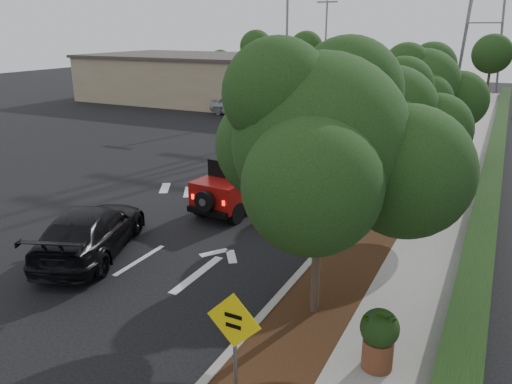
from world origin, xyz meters
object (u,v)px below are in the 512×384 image
Objects in this scene: red_jeep at (239,182)px; speed_hump_sign at (234,334)px; silver_suv_ahead at (330,171)px; black_suv_oncoming at (91,231)px.

speed_hump_sign reaches higher than red_jeep.
speed_hump_sign is (2.71, -13.38, 0.86)m from silver_suv_ahead.
black_suv_oncoming is 7.98m from speed_hump_sign.
black_suv_oncoming reaches higher than silver_suv_ahead.
red_jeep reaches higher than silver_suv_ahead.
black_suv_oncoming is at bearing -105.86° from red_jeep.
silver_suv_ahead is 10.50m from black_suv_oncoming.
black_suv_oncoming is at bearing -100.03° from silver_suv_ahead.
silver_suv_ahead is at bearing -135.28° from black_suv_oncoming.
silver_suv_ahead is at bearing 67.26° from red_jeep.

